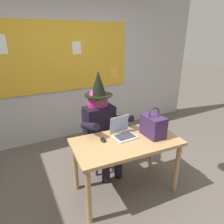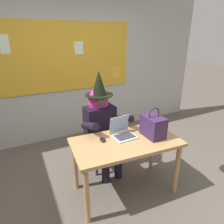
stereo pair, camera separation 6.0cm
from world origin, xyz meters
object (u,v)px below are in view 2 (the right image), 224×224
object	(u,v)px
chair_at_desk	(98,134)
handbag	(153,126)
person_costumed	(102,120)
laptop	(123,132)
desk_main	(126,148)
computer_mouse	(103,140)

from	to	relation	value
chair_at_desk	handbag	xyz separation A→B (m)	(0.43, -0.74, 0.36)
person_costumed	laptop	distance (m)	0.45
handbag	desk_main	bearing A→B (deg)	173.25
computer_mouse	laptop	bearing A→B (deg)	8.24
chair_at_desk	person_costumed	xyz separation A→B (m)	(0.01, -0.12, 0.29)
laptop	computer_mouse	xyz separation A→B (m)	(-0.28, -0.01, -0.04)
desk_main	person_costumed	bearing A→B (deg)	96.27
computer_mouse	handbag	size ratio (longest dim) A/B	0.28
desk_main	chair_at_desk	size ratio (longest dim) A/B	1.47
desk_main	computer_mouse	bearing A→B (deg)	153.94
desk_main	handbag	size ratio (longest dim) A/B	3.51
chair_at_desk	laptop	world-z (taller)	laptop
person_costumed	laptop	xyz separation A→B (m)	(0.09, -0.45, -0.01)
laptop	handbag	bearing A→B (deg)	-30.23
laptop	handbag	size ratio (longest dim) A/B	0.75
handbag	person_costumed	bearing A→B (deg)	124.18
chair_at_desk	computer_mouse	distance (m)	0.65
chair_at_desk	person_costumed	bearing A→B (deg)	-1.08
person_costumed	handbag	size ratio (longest dim) A/B	3.91
desk_main	handbag	bearing A→B (deg)	-6.75
handbag	chair_at_desk	bearing A→B (deg)	120.10
computer_mouse	person_costumed	bearing A→B (deg)	74.06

